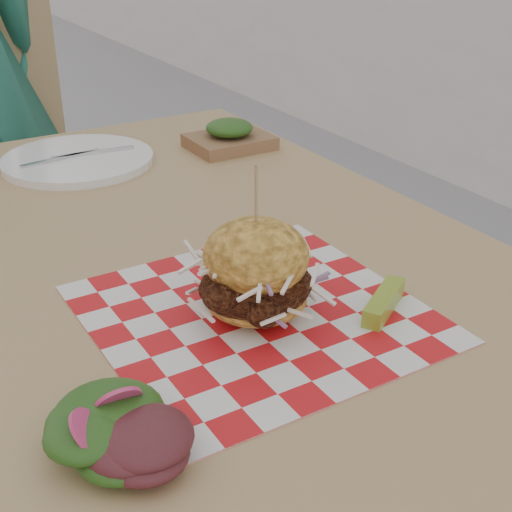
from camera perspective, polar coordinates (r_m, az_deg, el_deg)
name	(u,v)px	position (r m, az deg, el deg)	size (l,w,h in m)	color
patio_table	(176,297)	(1.02, -6.39, -3.28)	(0.80, 1.20, 0.75)	tan
paper_liner	(256,313)	(0.82, 0.00, -4.60)	(0.36, 0.36, 0.00)	red
sandwich	(256,274)	(0.80, 0.00, -1.49)	(0.16, 0.16, 0.18)	gold
pickle_spear	(384,302)	(0.83, 10.20, -3.65)	(0.10, 0.02, 0.02)	olive
side_salad	(112,438)	(0.64, -11.42, -14.11)	(0.14, 0.14, 0.05)	#3F1419
place_setting	(78,160)	(1.33, -14.06, 7.47)	(0.27, 0.27, 0.02)	white
kraft_tray	(230,137)	(1.38, -2.13, 9.52)	(0.15, 0.12, 0.06)	brown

